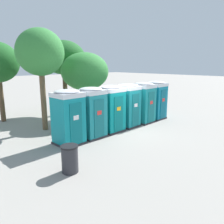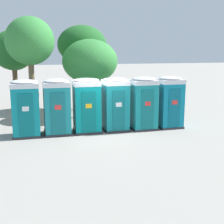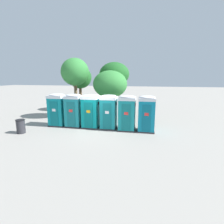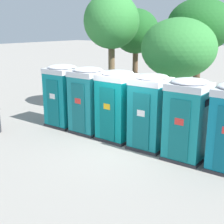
% 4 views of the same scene
% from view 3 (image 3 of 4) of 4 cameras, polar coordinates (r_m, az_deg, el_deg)
% --- Properties ---
extents(ground_plane, '(120.00, 120.00, 0.00)m').
position_cam_3_polar(ground_plane, '(12.92, -4.53, -5.76)').
color(ground_plane, gray).
extents(portapotty_0, '(1.25, 1.23, 2.54)m').
position_cam_3_polar(portapotty_0, '(14.35, -17.33, 0.76)').
color(portapotty_0, '#2D2D33').
rests_on(portapotty_0, ground).
extents(portapotty_1, '(1.22, 1.22, 2.54)m').
position_cam_3_polar(portapotty_1, '(13.74, -12.30, 0.57)').
color(portapotty_1, '#2D2D33').
rests_on(portapotty_1, ground).
extents(portapotty_2, '(1.23, 1.21, 2.54)m').
position_cam_3_polar(portapotty_2, '(13.25, -6.87, 0.35)').
color(portapotty_2, '#2D2D33').
rests_on(portapotty_2, ground).
extents(portapotty_3, '(1.19, 1.23, 2.54)m').
position_cam_3_polar(portapotty_3, '(12.86, -1.09, 0.09)').
color(portapotty_3, '#2D2D33').
rests_on(portapotty_3, ground).
extents(portapotty_4, '(1.22, 1.23, 2.54)m').
position_cam_3_polar(portapotty_4, '(12.52, 4.93, -0.26)').
color(portapotty_4, '#2D2D33').
rests_on(portapotty_4, ground).
extents(portapotty_5, '(1.20, 1.23, 2.54)m').
position_cam_3_polar(portapotty_5, '(12.45, 11.22, -0.50)').
color(portapotty_5, '#2D2D33').
rests_on(portapotty_5, ground).
extents(street_tree_0, '(2.60, 2.60, 4.97)m').
position_cam_3_polar(street_tree_0, '(20.26, -10.44, 10.94)').
color(street_tree_0, brown).
rests_on(street_tree_0, ground).
extents(street_tree_1, '(3.07, 3.07, 4.38)m').
position_cam_3_polar(street_tree_1, '(15.88, -0.62, 9.02)').
color(street_tree_1, '#4C3826').
rests_on(street_tree_1, ground).
extents(street_tree_2, '(3.02, 3.02, 5.27)m').
position_cam_3_polar(street_tree_2, '(18.11, 0.75, 12.14)').
color(street_tree_2, '#4C3826').
rests_on(street_tree_2, ground).
extents(street_tree_3, '(2.51, 2.51, 5.48)m').
position_cam_3_polar(street_tree_3, '(16.55, -11.99, 12.52)').
color(street_tree_3, brown).
rests_on(street_tree_3, ground).
extents(trash_can, '(0.60, 0.60, 0.96)m').
position_cam_3_polar(trash_can, '(13.52, -27.64, -4.15)').
color(trash_can, '#2D2D33').
rests_on(trash_can, ground).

